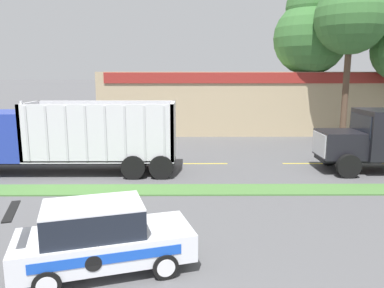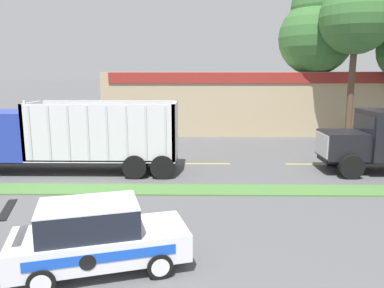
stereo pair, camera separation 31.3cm
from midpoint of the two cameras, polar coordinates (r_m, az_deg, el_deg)
grass_verge at (r=15.72m, az=0.10°, el=-6.99°), size 120.00×1.45×0.06m
centre_line_2 at (r=22.65m, az=-26.88°, el=-2.73°), size 2.40×0.14×0.01m
centre_line_3 at (r=20.82m, az=-13.43°, el=-2.95°), size 2.40×0.14×0.01m
centre_line_4 at (r=20.29m, az=1.61°, el=-3.00°), size 2.40×0.14×0.01m
centre_line_5 at (r=21.18m, az=16.39°, el=-2.86°), size 2.40×0.14×0.01m
dump_truck_mid at (r=19.95m, az=-24.32°, el=0.54°), size 12.41×2.75×3.59m
rally_car at (r=9.70m, az=-14.57°, el=-13.55°), size 4.56×2.87×1.77m
traffic_cone at (r=11.37m, az=-14.59°, el=-13.12°), size 0.47×0.47×0.58m
store_building_backdrop at (r=35.04m, az=9.57°, el=6.71°), size 26.51×12.10×4.94m
tree_behind_left at (r=28.65m, az=22.83°, el=18.17°), size 4.85×4.85×12.12m
tree_behind_far_right at (r=31.25m, az=17.37°, el=16.14°), size 5.62×5.62×11.71m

